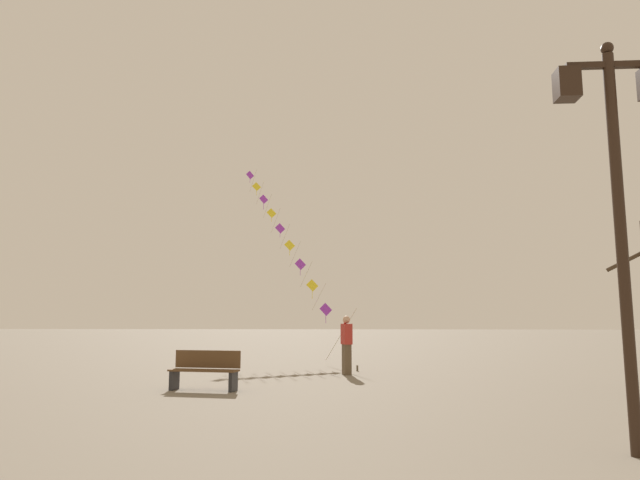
{
  "coord_description": "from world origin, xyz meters",
  "views": [
    {
      "loc": [
        -0.66,
        -1.15,
        1.58
      ],
      "look_at": [
        -1.96,
        18.65,
        4.38
      ],
      "focal_mm": 32.01,
      "sensor_mm": 36.0,
      "label": 1
    }
  ],
  "objects_px": {
    "kite_train": "(285,237)",
    "kite_flyer": "(346,343)",
    "twin_lantern_lamp_post": "(616,162)",
    "park_bench": "(205,370)"
  },
  "relations": [
    {
      "from": "park_bench",
      "to": "kite_flyer",
      "type": "bearing_deg",
      "value": 60.14
    },
    {
      "from": "kite_flyer",
      "to": "park_bench",
      "type": "xyz_separation_m",
      "value": [
        -3.17,
        -3.95,
        -0.45
      ]
    },
    {
      "from": "twin_lantern_lamp_post",
      "to": "kite_train",
      "type": "height_order",
      "value": "kite_train"
    },
    {
      "from": "park_bench",
      "to": "kite_train",
      "type": "bearing_deg",
      "value": 97.26
    },
    {
      "from": "kite_flyer",
      "to": "park_bench",
      "type": "bearing_deg",
      "value": 120.34
    },
    {
      "from": "twin_lantern_lamp_post",
      "to": "kite_flyer",
      "type": "height_order",
      "value": "twin_lantern_lamp_post"
    },
    {
      "from": "kite_train",
      "to": "park_bench",
      "type": "bearing_deg",
      "value": -91.63
    },
    {
      "from": "kite_train",
      "to": "kite_flyer",
      "type": "distance_m",
      "value": 9.19
    },
    {
      "from": "twin_lantern_lamp_post",
      "to": "kite_flyer",
      "type": "xyz_separation_m",
      "value": [
        -3.59,
        9.9,
        -2.65
      ]
    },
    {
      "from": "kite_train",
      "to": "kite_flyer",
      "type": "bearing_deg",
      "value": -69.54
    }
  ]
}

